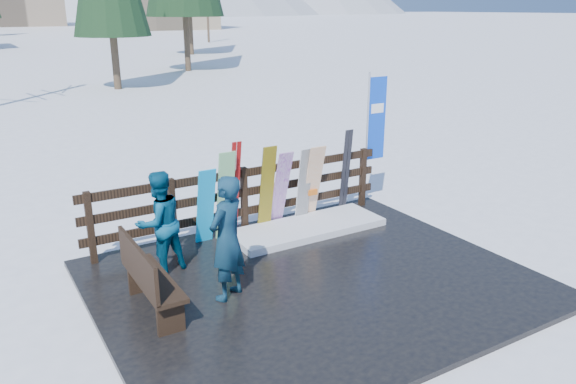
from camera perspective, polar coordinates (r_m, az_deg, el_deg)
ground at (r=8.28m, az=2.58°, el=-9.32°), size 700.00×700.00×0.00m
deck at (r=8.26m, az=2.58°, el=-9.07°), size 6.00×5.00×0.08m
fence at (r=9.76m, az=-4.48°, el=-0.28°), size 5.60×0.10×1.15m
snow_patch at (r=9.90m, az=1.94°, el=-3.64°), size 2.76×1.00×0.12m
bench at (r=7.39m, az=-14.10°, el=-8.32°), size 0.41×1.50×0.97m
snowboard_0 at (r=9.25m, az=-8.37°, el=-1.47°), size 0.29×0.33×1.32m
snowboard_1 at (r=9.35m, az=-6.37°, el=-0.40°), size 0.29×0.30×1.56m
snowboard_2 at (r=9.68m, az=-2.16°, el=0.34°), size 0.26×0.30×1.55m
snowboard_3 at (r=9.82m, az=-0.77°, el=0.25°), size 0.27×0.45×1.43m
snowboard_4 at (r=10.07m, az=1.64°, el=0.61°), size 0.26×0.23×1.40m
snowboard_5 at (r=10.16m, az=2.53°, el=0.87°), size 0.32×0.37×1.43m
ski_pair_a at (r=9.47m, az=-5.45°, el=0.29°), size 0.16×0.30×1.69m
ski_pair_b at (r=10.63m, az=5.87°, el=2.10°), size 0.17×0.18×1.62m
rental_flag at (r=11.08m, az=8.76°, el=6.88°), size 0.45×0.04×2.60m
person_front at (r=7.46m, az=-6.22°, el=-4.69°), size 0.75×0.66×1.71m
person_back at (r=8.38m, az=-12.93°, el=-3.05°), size 0.88×0.76×1.55m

